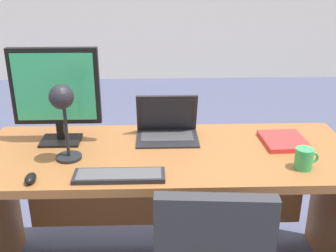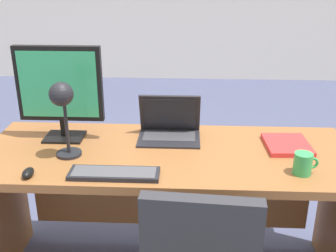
{
  "view_description": "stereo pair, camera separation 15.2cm",
  "coord_description": "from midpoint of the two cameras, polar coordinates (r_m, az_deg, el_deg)",
  "views": [
    {
      "loc": [
        -0.06,
        -1.82,
        1.62
      ],
      "look_at": [
        0.0,
        0.04,
        0.87
      ],
      "focal_mm": 43.97,
      "sensor_mm": 36.0,
      "label": 1
    },
    {
      "loc": [
        0.09,
        -1.82,
        1.62
      ],
      "look_at": [
        0.0,
        0.04,
        0.87
      ],
      "focal_mm": 43.97,
      "sensor_mm": 36.0,
      "label": 2
    }
  ],
  "objects": [
    {
      "name": "desk",
      "position": [
        2.15,
        2.06,
        -7.95
      ],
      "size": [
        1.83,
        0.7,
        0.75
      ],
      "color": "brown",
      "rests_on": "ground"
    },
    {
      "name": "keyboard",
      "position": [
        1.8,
        -5.06,
        -6.63
      ],
      "size": [
        0.39,
        0.12,
        0.02
      ],
      "color": "black",
      "rests_on": "desk"
    },
    {
      "name": "desk_lamp",
      "position": [
        1.89,
        -12.21,
        2.97
      ],
      "size": [
        0.12,
        0.14,
        0.37
      ],
      "color": "black",
      "rests_on": "desk"
    },
    {
      "name": "book",
      "position": [
        2.16,
        18.13,
        -2.52
      ],
      "size": [
        0.22,
        0.26,
        0.02
      ],
      "color": "red",
      "rests_on": "desk"
    },
    {
      "name": "ground",
      "position": [
        3.69,
        2.31,
        -4.01
      ],
      "size": [
        12.0,
        12.0,
        0.0
      ],
      "primitive_type": "plane",
      "color": "#474C6B"
    },
    {
      "name": "coffee_mug",
      "position": [
        1.91,
        20.44,
        -4.96
      ],
      "size": [
        0.11,
        0.08,
        0.1
      ],
      "color": "green",
      "rests_on": "desk"
    },
    {
      "name": "monitor",
      "position": [
        2.12,
        -12.82,
        5.2
      ],
      "size": [
        0.43,
        0.16,
        0.49
      ],
      "color": "black",
      "rests_on": "desk"
    },
    {
      "name": "mouse",
      "position": [
        1.86,
        -16.63,
        -6.28
      ],
      "size": [
        0.05,
        0.08,
        0.04
      ],
      "color": "black",
      "rests_on": "desk"
    },
    {
      "name": "laptop",
      "position": [
        2.16,
        2.28,
        0.27
      ],
      "size": [
        0.32,
        0.24,
        0.22
      ],
      "color": "black",
      "rests_on": "desk"
    }
  ]
}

